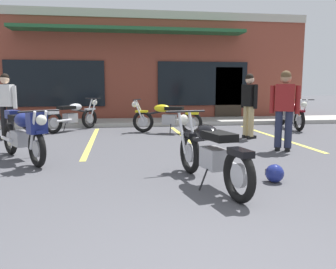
{
  "coord_description": "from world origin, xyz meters",
  "views": [
    {
      "loc": [
        -0.57,
        -1.85,
        1.36
      ],
      "look_at": [
        0.27,
        3.75,
        0.55
      ],
      "focal_mm": 36.37,
      "sensor_mm": 36.0,
      "label": 1
    }
  ],
  "objects": [
    {
      "name": "person_in_shorts_foreground",
      "position": [
        -3.37,
        7.39,
        0.95
      ],
      "size": [
        0.6,
        0.37,
        1.68
      ],
      "color": "black",
      "rests_on": "ground_plane"
    },
    {
      "name": "ground_plane",
      "position": [
        0.0,
        3.38,
        0.0
      ],
      "size": [
        80.0,
        80.0,
        0.0
      ],
      "primitive_type": "plane",
      "color": "#47474C"
    },
    {
      "name": "person_by_back_row",
      "position": [
        2.88,
        4.79,
        0.95
      ],
      "size": [
        0.57,
        0.4,
        1.68
      ],
      "color": "black",
      "rests_on": "ground_plane"
    },
    {
      "name": "person_near_building",
      "position": [
        2.82,
        6.57,
        0.95
      ],
      "size": [
        0.36,
        0.6,
        1.68
      ],
      "color": "black",
      "rests_on": "ground_plane"
    },
    {
      "name": "helmet_on_pavement",
      "position": [
        1.63,
        2.57,
        0.13
      ],
      "size": [
        0.26,
        0.26,
        0.26
      ],
      "color": "navy",
      "rests_on": "ground_plane"
    },
    {
      "name": "motorcycle_green_cafe_racer",
      "position": [
        -2.23,
        4.52,
        0.53
      ],
      "size": [
        1.37,
        1.85,
        0.98
      ],
      "color": "black",
      "rests_on": "ground_plane"
    },
    {
      "name": "motorcycle_blue_standard",
      "position": [
        4.95,
        8.36,
        0.46
      ],
      "size": [
        0.68,
        2.11,
        0.98
      ],
      "color": "black",
      "rests_on": "ground_plane"
    },
    {
      "name": "motorcycle_red_sportbike",
      "position": [
        -1.91,
        8.81,
        0.46
      ],
      "size": [
        1.55,
        1.74,
        0.98
      ],
      "color": "black",
      "rests_on": "ground_plane"
    },
    {
      "name": "motorcycle_foreground_classic",
      "position": [
        0.68,
        2.57,
        0.46
      ],
      "size": [
        0.82,
        2.09,
        0.98
      ],
      "color": "black",
      "rests_on": "ground_plane"
    },
    {
      "name": "painted_stall_lines",
      "position": [
        -0.0,
        6.75,
        0.0
      ],
      "size": [
        7.37,
        4.8,
        0.01
      ],
      "color": "#DBCC4C",
      "rests_on": "ground_plane"
    },
    {
      "name": "sidewalk_kerb",
      "position": [
        0.0,
        10.35,
        0.07
      ],
      "size": [
        22.0,
        1.8,
        0.14
      ],
      "primitive_type": "cube",
      "color": "#A8A59E",
      "rests_on": "ground_plane"
    },
    {
      "name": "brick_storefront_building",
      "position": [
        0.0,
        14.52,
        2.09
      ],
      "size": [
        14.08,
        7.17,
        4.18
      ],
      "color": "brown",
      "rests_on": "ground_plane"
    },
    {
      "name": "motorcycle_black_cruiser",
      "position": [
        0.83,
        7.86,
        0.46
      ],
      "size": [
        2.0,
        1.09,
        0.98
      ],
      "color": "black",
      "rests_on": "ground_plane"
    }
  ]
}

